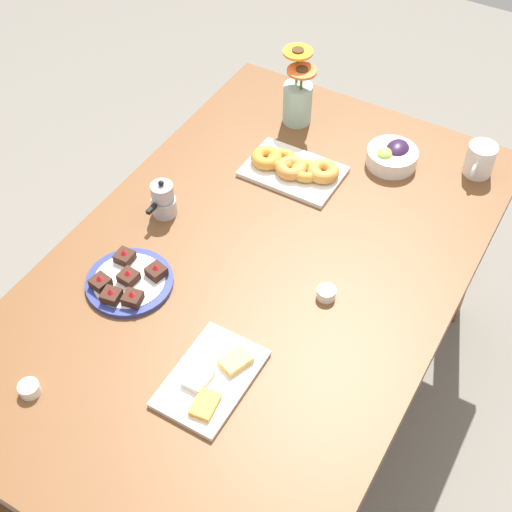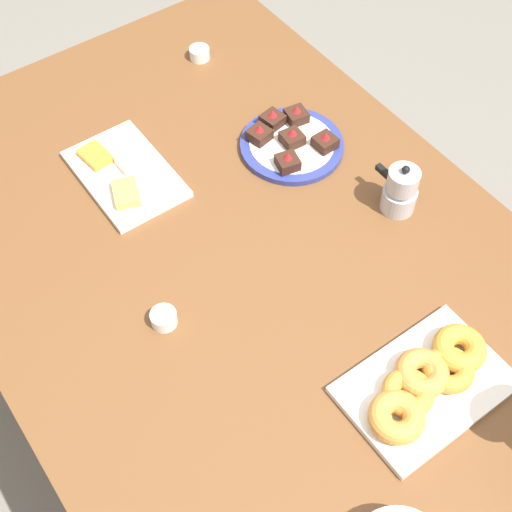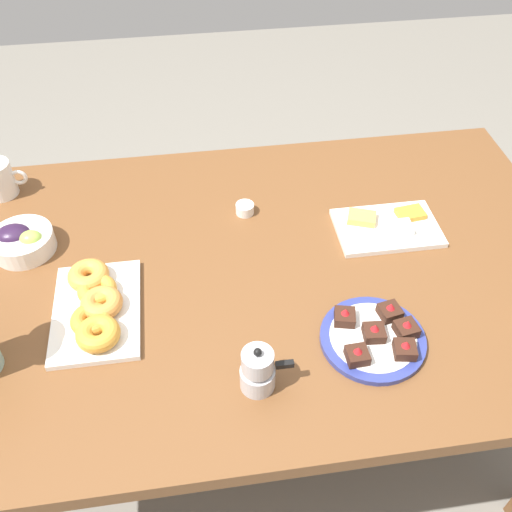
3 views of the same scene
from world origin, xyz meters
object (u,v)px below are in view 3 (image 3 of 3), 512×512
(dessert_plate, at_px, (374,337))
(moka_pot, at_px, (258,371))
(croissant_platter, at_px, (96,306))
(cheese_platter, at_px, (387,226))
(jam_cup_berry, at_px, (244,208))
(dining_table, at_px, (256,291))
(grape_bowl, at_px, (22,241))

(dessert_plate, bearing_deg, moka_pot, -164.62)
(croissant_platter, xyz_separation_m, dessert_plate, (0.58, -0.16, -0.01))
(cheese_platter, relative_size, croissant_platter, 0.91)
(jam_cup_berry, xyz_separation_m, moka_pot, (-0.04, -0.52, 0.03))
(cheese_platter, xyz_separation_m, croissant_platter, (-0.72, -0.17, 0.01))
(dining_table, xyz_separation_m, grape_bowl, (-0.56, 0.14, 0.12))
(dining_table, height_order, cheese_platter, cheese_platter)
(cheese_platter, distance_m, dessert_plate, 0.36)
(croissant_platter, relative_size, moka_pot, 2.40)
(jam_cup_berry, relative_size, moka_pot, 0.40)
(cheese_platter, distance_m, croissant_platter, 0.74)
(dining_table, relative_size, croissant_platter, 5.61)
(croissant_platter, relative_size, jam_cup_berry, 5.94)
(grape_bowl, xyz_separation_m, jam_cup_berry, (0.55, 0.06, -0.01))
(jam_cup_berry, xyz_separation_m, dessert_plate, (0.22, -0.45, -0.00))
(croissant_platter, bearing_deg, dessert_plate, -15.47)
(grape_bowl, height_order, cheese_platter, grape_bowl)
(dining_table, distance_m, croissant_platter, 0.39)
(cheese_platter, xyz_separation_m, moka_pot, (-0.39, -0.41, 0.04))
(dining_table, bearing_deg, dessert_plate, -49.00)
(dining_table, bearing_deg, croissant_platter, -166.74)
(dining_table, height_order, grape_bowl, grape_bowl)
(grape_bowl, xyz_separation_m, cheese_platter, (0.91, -0.06, -0.02))
(dining_table, height_order, moka_pot, moka_pot)
(cheese_platter, distance_m, jam_cup_berry, 0.37)
(croissant_platter, xyz_separation_m, moka_pot, (0.33, -0.23, 0.03))
(croissant_platter, distance_m, jam_cup_berry, 0.47)
(cheese_platter, height_order, dessert_plate, dessert_plate)
(grape_bowl, xyz_separation_m, croissant_platter, (0.19, -0.23, -0.01))
(dining_table, xyz_separation_m, jam_cup_berry, (-0.00, 0.20, 0.10))
(cheese_platter, xyz_separation_m, dessert_plate, (-0.14, -0.34, 0.00))
(grape_bowl, bearing_deg, cheese_platter, -3.65)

